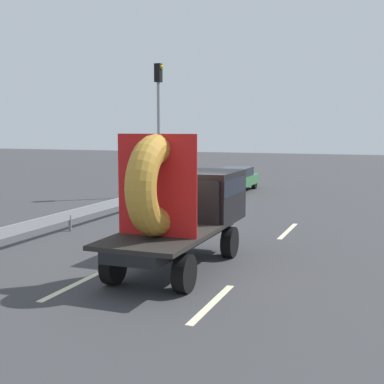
# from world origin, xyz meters

# --- Properties ---
(ground_plane) EXTENTS (120.00, 120.00, 0.00)m
(ground_plane) POSITION_xyz_m (0.00, 0.00, 0.00)
(ground_plane) COLOR #38383A
(flatbed_truck) EXTENTS (2.02, 5.29, 3.33)m
(flatbed_truck) POSITION_xyz_m (0.31, 0.36, 1.62)
(flatbed_truck) COLOR black
(flatbed_truck) RESTS_ON ground_plane
(distant_sedan) EXTENTS (1.69, 3.94, 1.29)m
(distant_sedan) POSITION_xyz_m (-2.95, 16.16, 0.69)
(distant_sedan) COLOR black
(distant_sedan) RESTS_ON ground_plane
(traffic_light) EXTENTS (0.42, 0.36, 6.61)m
(traffic_light) POSITION_xyz_m (-5.88, 12.41, 4.25)
(traffic_light) COLOR gray
(traffic_light) RESTS_ON ground_plane
(guardrail) EXTENTS (0.10, 16.08, 0.71)m
(guardrail) POSITION_xyz_m (-4.93, 5.07, 0.53)
(guardrail) COLOR gray
(guardrail) RESTS_ON ground_plane
(lane_dash_left_near) EXTENTS (0.16, 2.78, 0.01)m
(lane_dash_left_near) POSITION_xyz_m (-1.32, -2.04, 0.00)
(lane_dash_left_near) COLOR beige
(lane_dash_left_near) RESTS_ON ground_plane
(lane_dash_left_far) EXTENTS (0.16, 2.61, 0.01)m
(lane_dash_left_far) POSITION_xyz_m (-1.32, 5.46, 0.00)
(lane_dash_left_far) COLOR beige
(lane_dash_left_far) RESTS_ON ground_plane
(lane_dash_right_near) EXTENTS (0.16, 2.54, 0.01)m
(lane_dash_right_near) POSITION_xyz_m (1.94, -2.27, 0.00)
(lane_dash_right_near) COLOR beige
(lane_dash_right_near) RESTS_ON ground_plane
(lane_dash_right_far) EXTENTS (0.16, 2.89, 0.01)m
(lane_dash_right_far) POSITION_xyz_m (1.94, 5.69, 0.00)
(lane_dash_right_far) COLOR beige
(lane_dash_right_far) RESTS_ON ground_plane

